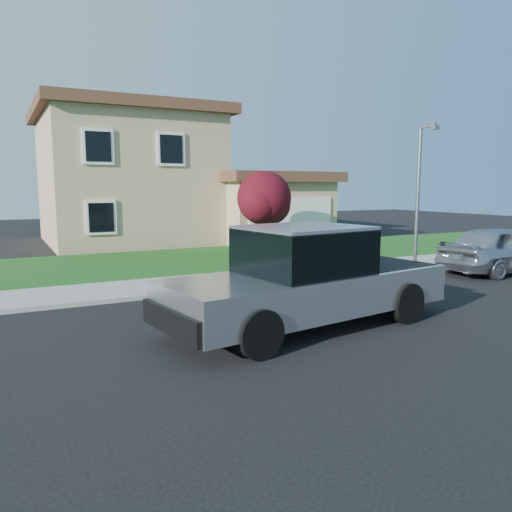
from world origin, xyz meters
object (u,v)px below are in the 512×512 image
(street_lamp, at_px, (419,192))
(trash_bin, at_px, (263,253))
(pickup_truck, at_px, (308,280))
(sedan, at_px, (503,249))
(woman, at_px, (259,259))
(ornamental_tree, at_px, (265,201))

(street_lamp, bearing_deg, trash_bin, 136.35)
(street_lamp, bearing_deg, pickup_truck, -166.50)
(pickup_truck, distance_m, sedan, 9.82)
(woman, relative_size, trash_bin, 1.51)
(ornamental_tree, height_order, street_lamp, street_lamp)
(pickup_truck, bearing_deg, sedan, 6.50)
(ornamental_tree, relative_size, street_lamp, 0.72)
(sedan, distance_m, street_lamp, 3.85)
(sedan, relative_size, ornamental_tree, 1.37)
(pickup_truck, bearing_deg, street_lamp, 18.69)
(trash_bin, bearing_deg, sedan, -0.77)
(woman, distance_m, street_lamp, 5.75)
(woman, relative_size, street_lamp, 0.38)
(woman, xyz_separation_m, ornamental_tree, (3.56, 6.23, 1.46))
(sedan, xyz_separation_m, trash_bin, (-7.52, 3.17, -0.04))
(sedan, bearing_deg, ornamental_tree, 33.92)
(trash_bin, bearing_deg, street_lamp, -8.20)
(sedan, height_order, trash_bin, sedan)
(trash_bin, bearing_deg, ornamental_tree, 83.10)
(sedan, relative_size, trash_bin, 3.90)
(pickup_truck, xyz_separation_m, sedan, (9.49, 2.49, -0.18))
(woman, distance_m, ornamental_tree, 7.32)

